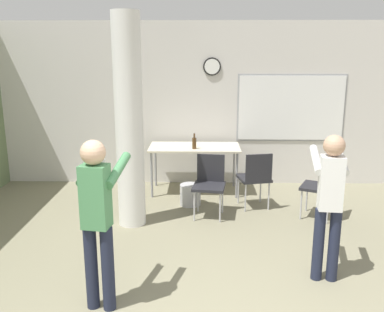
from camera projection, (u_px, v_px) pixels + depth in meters
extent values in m
cube|color=silver|center=(200.00, 104.00, 7.43)|extent=(8.00, 0.12, 2.80)
cylinder|color=black|center=(212.00, 67.00, 7.19)|extent=(0.30, 0.03, 0.30)
cylinder|color=white|center=(212.00, 67.00, 7.18)|extent=(0.26, 0.01, 0.25)
cube|color=#99999E|center=(291.00, 108.00, 7.35)|extent=(1.86, 0.01, 1.16)
cube|color=white|center=(291.00, 108.00, 7.34)|extent=(1.80, 0.02, 1.10)
cylinder|color=white|center=(129.00, 123.00, 5.57)|extent=(0.37, 0.37, 2.80)
cube|color=beige|center=(194.00, 147.00, 7.03)|extent=(1.48, 0.73, 0.03)
cylinder|color=gray|center=(152.00, 175.00, 6.85)|extent=(0.04, 0.04, 0.75)
cylinder|color=gray|center=(237.00, 175.00, 6.82)|extent=(0.04, 0.04, 0.75)
cylinder|color=gray|center=(156.00, 165.00, 7.44)|extent=(0.04, 0.04, 0.75)
cylinder|color=gray|center=(234.00, 165.00, 7.41)|extent=(0.04, 0.04, 0.75)
cylinder|color=#4C3319|center=(194.00, 143.00, 6.84)|extent=(0.07, 0.07, 0.18)
cylinder|color=#4C3319|center=(194.00, 136.00, 6.81)|extent=(0.03, 0.03, 0.08)
cylinder|color=#B2B2B7|center=(190.00, 195.00, 6.56)|extent=(0.32, 0.32, 0.32)
cube|color=#232328|center=(254.00, 178.00, 6.42)|extent=(0.52, 0.52, 0.04)
cube|color=#232328|center=(259.00, 168.00, 6.17)|extent=(0.39, 0.11, 0.40)
cylinder|color=#B7B7BC|center=(261.00, 189.00, 6.68)|extent=(0.02, 0.02, 0.43)
cylinder|color=#B7B7BC|center=(238.00, 190.00, 6.61)|extent=(0.02, 0.02, 0.43)
cylinder|color=#B7B7BC|center=(269.00, 196.00, 6.33)|extent=(0.02, 0.02, 0.43)
cylinder|color=#B7B7BC|center=(245.00, 198.00, 6.27)|extent=(0.02, 0.02, 0.43)
cube|color=#232328|center=(209.00, 187.00, 6.02)|extent=(0.50, 0.50, 0.04)
cube|color=#232328|center=(211.00, 168.00, 6.16)|extent=(0.40, 0.08, 0.40)
cylinder|color=#B7B7BC|center=(194.00, 206.00, 5.93)|extent=(0.02, 0.02, 0.43)
cylinder|color=#B7B7BC|center=(220.00, 208.00, 5.87)|extent=(0.02, 0.02, 0.43)
cylinder|color=#B7B7BC|center=(198.00, 198.00, 6.27)|extent=(0.02, 0.02, 0.43)
cylinder|color=#B7B7BC|center=(222.00, 199.00, 6.22)|extent=(0.02, 0.02, 0.43)
cube|color=#232328|center=(318.00, 187.00, 6.00)|extent=(0.59, 0.59, 0.04)
cube|color=#232328|center=(334.00, 174.00, 5.86)|extent=(0.20, 0.37, 0.40)
cylinder|color=#B7B7BC|center=(307.00, 197.00, 6.30)|extent=(0.02, 0.02, 0.43)
cylinder|color=#B7B7BC|center=(301.00, 205.00, 5.99)|extent=(0.02, 0.02, 0.43)
cylinder|color=#B7B7BC|center=(332.00, 201.00, 6.14)|extent=(0.02, 0.02, 0.43)
cylinder|color=#B7B7BC|center=(328.00, 209.00, 5.83)|extent=(0.02, 0.02, 0.43)
cylinder|color=#1E2338|center=(108.00, 269.00, 3.86)|extent=(0.12, 0.12, 0.80)
cylinder|color=#1E2338|center=(91.00, 267.00, 3.89)|extent=(0.12, 0.12, 0.80)
cube|color=#4C8C59|center=(95.00, 196.00, 3.71)|extent=(0.26, 0.22, 0.57)
sphere|color=#D8AD8C|center=(93.00, 152.00, 3.61)|extent=(0.22, 0.22, 0.22)
cylinder|color=#4C8C59|center=(118.00, 170.00, 3.85)|extent=(0.17, 0.51, 0.23)
cylinder|color=#4C8C59|center=(91.00, 168.00, 3.90)|extent=(0.17, 0.51, 0.23)
cube|color=white|center=(101.00, 162.00, 4.12)|extent=(0.06, 0.13, 0.04)
cylinder|color=#1E2338|center=(334.00, 245.00, 4.36)|extent=(0.11, 0.11, 0.77)
cylinder|color=#1E2338|center=(318.00, 244.00, 4.38)|extent=(0.11, 0.11, 0.77)
cube|color=white|center=(331.00, 183.00, 4.21)|extent=(0.24, 0.20, 0.55)
sphere|color=tan|center=(334.00, 146.00, 4.12)|extent=(0.21, 0.21, 0.21)
cylinder|color=white|center=(341.00, 160.00, 4.36)|extent=(0.13, 0.49, 0.22)
cylinder|color=white|center=(316.00, 160.00, 4.39)|extent=(0.13, 0.49, 0.22)
cube|color=white|center=(313.00, 155.00, 4.60)|extent=(0.05, 0.13, 0.04)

